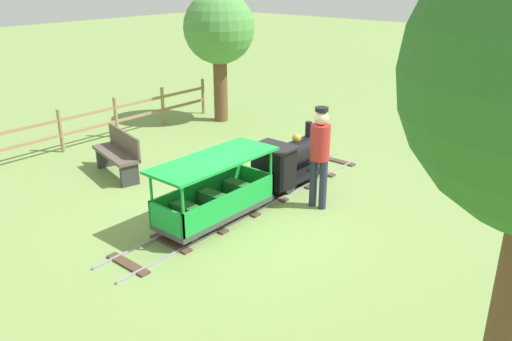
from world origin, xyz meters
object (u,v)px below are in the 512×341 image
Objects in this scene: conductor_person at (320,150)px; oak_tree_near at (219,30)px; locomotive at (288,161)px; passenger_car at (215,196)px; park_bench at (118,154)px.

oak_tree_near is (-4.66, 2.64, 1.23)m from conductor_person.
conductor_person reaches higher than locomotive.
park_bench is at bearing 175.42° from passenger_car.
locomotive is 3.08m from park_bench.
conductor_person is at bearing -29.54° from oak_tree_near.
conductor_person is (0.85, -0.33, 0.47)m from locomotive.
oak_tree_near reaches higher than passenger_car.
passenger_car is 0.65× the size of oak_tree_near.
passenger_car is 1.47× the size of park_bench.
conductor_person is at bearing 59.17° from passenger_car.
locomotive is 1.06× the size of park_bench.
park_bench is at bearing -160.93° from conductor_person.
conductor_person is (0.85, 1.43, 0.53)m from passenger_car.
conductor_person is at bearing 19.07° from park_bench.
locomotive is at bearing -31.23° from oak_tree_near.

